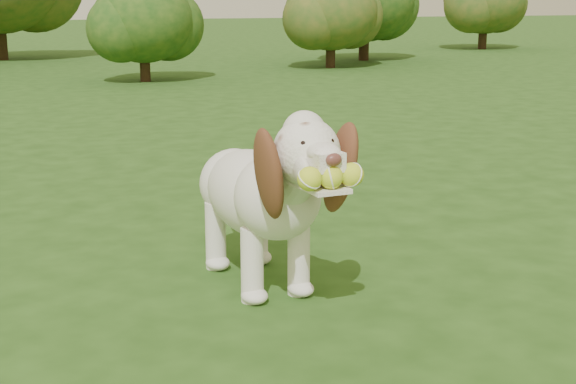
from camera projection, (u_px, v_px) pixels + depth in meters
name	position (u px, v px, depth m)	size (l,w,h in m)	color
ground	(147.00, 298.00, 2.82)	(80.00, 80.00, 0.00)	#214112
dog	(264.00, 190.00, 2.83)	(0.37, 1.06, 0.69)	white
shrub_c	(143.00, 20.00, 10.03)	(1.26, 1.26, 1.30)	#382314
shrub_d	(331.00, 11.00, 12.04)	(1.40, 1.40, 1.45)	#382314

